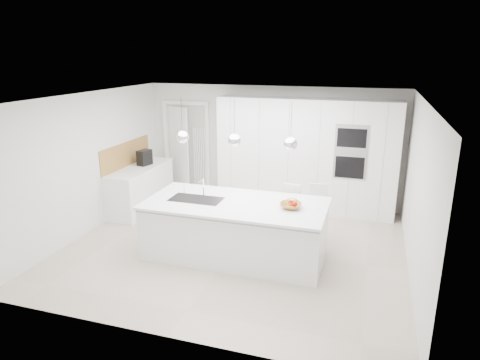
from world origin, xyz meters
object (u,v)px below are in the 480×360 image
(fruit_bowl, at_px, (291,206))
(espresso_machine, at_px, (144,158))
(island_base, at_px, (235,231))
(bar_stool_left, at_px, (290,214))
(bar_stool_right, at_px, (317,213))

(fruit_bowl, height_order, espresso_machine, espresso_machine)
(island_base, distance_m, espresso_machine, 3.11)
(bar_stool_left, bearing_deg, espresso_machine, 172.92)
(fruit_bowl, xyz_separation_m, espresso_machine, (-3.41, 1.65, 0.12))
(fruit_bowl, distance_m, bar_stool_right, 1.10)
(island_base, relative_size, fruit_bowl, 8.55)
(fruit_bowl, distance_m, bar_stool_left, 0.90)
(fruit_bowl, distance_m, espresso_machine, 3.79)
(espresso_machine, xyz_separation_m, bar_stool_right, (3.69, -0.68, -0.57))
(bar_stool_left, height_order, bar_stool_right, bar_stool_left)
(fruit_bowl, xyz_separation_m, bar_stool_right, (0.28, 0.97, -0.45))
(bar_stool_right, bearing_deg, espresso_machine, 158.71)
(island_base, bearing_deg, fruit_bowl, 2.91)
(espresso_machine, bearing_deg, bar_stool_right, 1.59)
(island_base, xyz_separation_m, bar_stool_left, (0.73, 0.81, 0.07))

